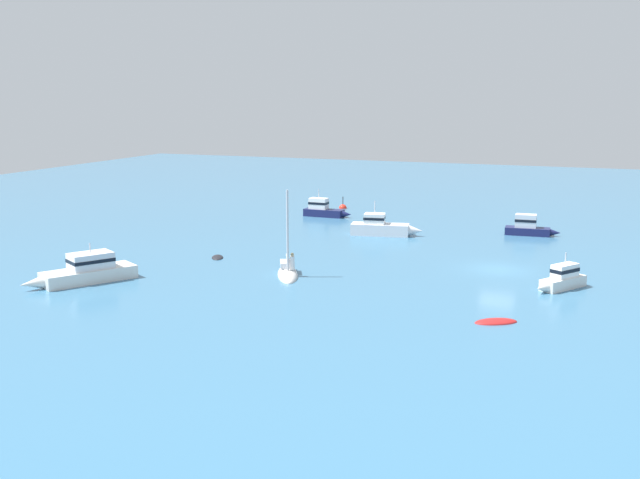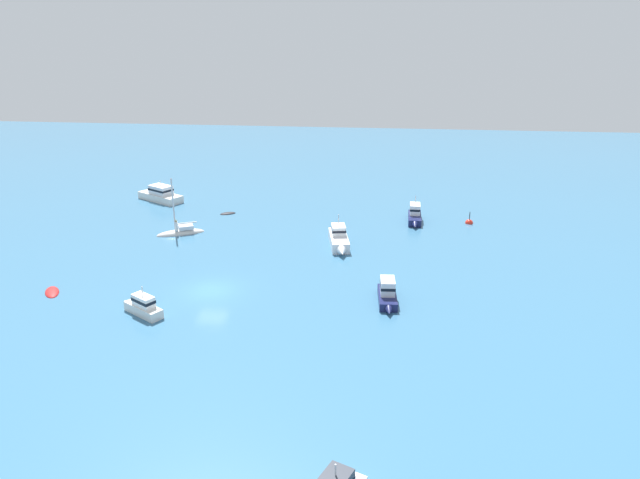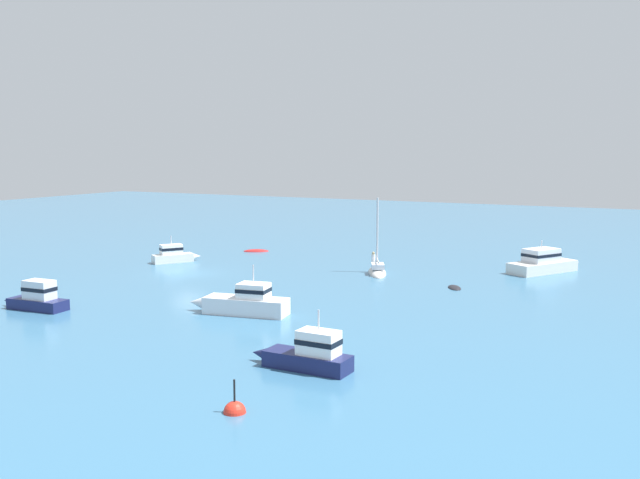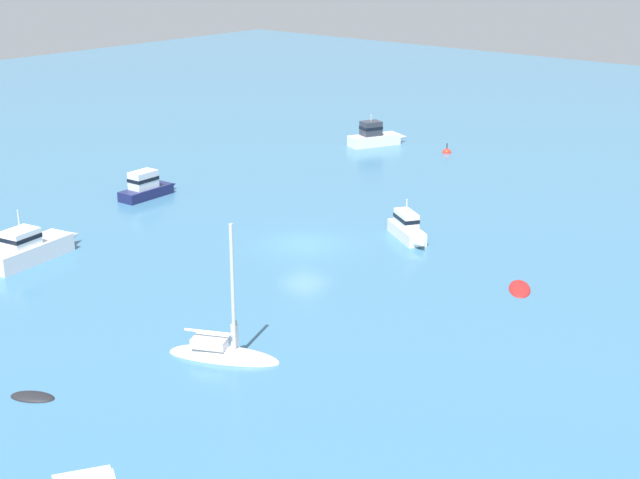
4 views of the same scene
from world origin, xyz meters
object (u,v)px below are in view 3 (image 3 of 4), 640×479
Objects in this scene: motor_cruiser at (174,255)px; ketch at (377,272)px; motor_cruiser_2 at (308,354)px; cabin_cruiser at (37,298)px; launch at (544,263)px; skiff_1 at (454,288)px; mooring_buoy at (235,412)px; powerboat at (243,302)px; skiff at (256,251)px.

ketch reaches higher than motor_cruiser.
cabin_cruiser is at bearing -6.74° from motor_cruiser_2.
motor_cruiser is 0.82× the size of motor_cruiser_2.
motor_cruiser is 31.84m from launch.
ketch is at bearing -126.30° from cabin_cruiser.
cabin_cruiser is 0.95× the size of motor_cruiser_2.
skiff_1 is at bearing -174.08° from launch.
motor_cruiser is at bearing 73.82° from ketch.
ketch is 1.29× the size of motor_cruiser_2.
skiff_1 is at bearing -57.44° from motor_cruiser.
cabin_cruiser is at bearing 168.30° from launch.
launch is at bearing -97.65° from mooring_buoy.
motor_cruiser is at bearing 138.62° from launch.
motor_cruiser is 0.86× the size of cabin_cruiser.
launch is 27.55m from powerboat.
launch is 27.41m from skiff.
cabin_cruiser is 22.94m from mooring_buoy.
cabin_cruiser reaches higher than mooring_buoy.
skiff_1 is at bearing -91.00° from mooring_buoy.
launch is at bearing -135.82° from cabin_cruiser.
motor_cruiser_2 is (-25.17, 21.86, 0.06)m from motor_cruiser.
cabin_cruiser is (-4.14, 18.87, 0.07)m from motor_cruiser.
skiff is at bearing -90.94° from cabin_cruiser.
motor_cruiser reaches higher than mooring_buoy.
ketch is (-14.14, -21.94, -0.60)m from cabin_cruiser.
powerboat is at bearing -161.82° from cabin_cruiser.
launch reaches higher than mooring_buoy.
mooring_buoy reaches higher than skiff.
skiff is at bearing 43.08° from ketch.
mooring_buoy is (-21.07, 9.06, -0.73)m from cabin_cruiser.
ketch is at bearing -47.59° from motor_cruiser.
powerboat reaches higher than mooring_buoy.
motor_cruiser is 0.57× the size of launch.
launch is at bearing -97.80° from motor_cruiser_2.
ketch is 31.77m from mooring_buoy.
powerboat is at bearing 118.05° from skiff_1.
motor_cruiser_2 is at bearing 169.70° from ketch.
cabin_cruiser is 2.38× the size of skiff_1.
skiff is at bearing 122.29° from launch.
skiff_1 is (-7.41, 3.21, -0.14)m from ketch.
motor_cruiser_2 reaches higher than skiff_1.
skiff_1 is at bearing -142.50° from cabin_cruiser.
cabin_cruiser is at bearing -23.28° from mooring_buoy.
powerboat is at bearing -97.53° from motor_cruiser.
skiff is 0.41× the size of ketch.
motor_cruiser is at bearing -50.25° from powerboat.
ketch is (-18.29, -3.08, -0.53)m from motor_cruiser.
skiff_1 is 27.80m from mooring_buoy.
powerboat is at bearing -40.69° from motor_cruiser_2.
launch is at bearing -39.15° from motor_cruiser.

